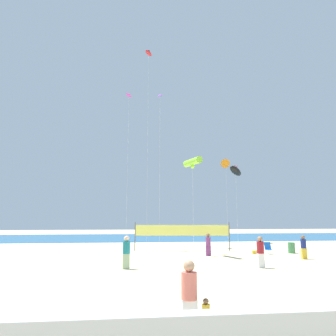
% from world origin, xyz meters
% --- Properties ---
extents(ground_plane, '(120.00, 120.00, 0.00)m').
position_xyz_m(ground_plane, '(0.00, 0.00, 0.00)').
color(ground_plane, beige).
extents(ocean_band, '(120.00, 20.00, 0.01)m').
position_xyz_m(ocean_band, '(0.00, 28.81, 0.00)').
color(ocean_band, '#28608C').
rests_on(ocean_band, ground).
extents(boardwalk_ledge, '(28.00, 0.44, 0.86)m').
position_xyz_m(boardwalk_ledge, '(0.00, -11.28, 0.43)').
color(boardwalk_ledge, '#B7B7BC').
rests_on(boardwalk_ledge, ground).
extents(mother_figure, '(0.39, 0.39, 1.71)m').
position_xyz_m(mother_figure, '(-1.06, -9.93, 0.92)').
color(mother_figure, white).
rests_on(mother_figure, ground).
extents(toddler_figure, '(0.19, 0.19, 0.83)m').
position_xyz_m(toddler_figure, '(-0.68, -10.04, 0.44)').
color(toddler_figure, olive).
rests_on(toddler_figure, ground).
extents(beachgoer_teal_shirt, '(0.41, 0.41, 1.79)m').
position_xyz_m(beachgoer_teal_shirt, '(-2.78, -0.06, 0.96)').
color(beachgoer_teal_shirt, '#99B28C').
rests_on(beachgoer_teal_shirt, ground).
extents(beachgoer_navy_shirt, '(0.36, 0.36, 1.59)m').
position_xyz_m(beachgoer_navy_shirt, '(9.19, 2.71, 0.85)').
color(beachgoer_navy_shirt, gold).
rests_on(beachgoer_navy_shirt, ground).
extents(beachgoer_plum_shirt, '(0.37, 0.37, 1.63)m').
position_xyz_m(beachgoer_plum_shirt, '(3.17, 5.33, 0.87)').
color(beachgoer_plum_shirt, '#7A3872').
rests_on(beachgoer_plum_shirt, ground).
extents(beachgoer_maroon_shirt, '(0.40, 0.40, 1.73)m').
position_xyz_m(beachgoer_maroon_shirt, '(4.74, -0.54, 0.93)').
color(beachgoer_maroon_shirt, white).
rests_on(beachgoer_maroon_shirt, ground).
extents(folding_beach_chair, '(0.52, 0.65, 0.89)m').
position_xyz_m(folding_beach_chair, '(8.17, 6.07, 0.47)').
color(folding_beach_chair, '#1959B2').
rests_on(folding_beach_chair, ground).
extents(trash_barrel, '(0.55, 0.55, 0.84)m').
position_xyz_m(trash_barrel, '(10.19, 6.26, 0.42)').
color(trash_barrel, '#3F7F4C').
rests_on(trash_barrel, ground).
extents(volleyball_net, '(8.10, 1.13, 2.40)m').
position_xyz_m(volleyball_net, '(1.78, 8.94, 1.64)').
color(volleyball_net, '#4C4C51').
rests_on(volleyball_net, ground).
extents(beach_handbag, '(0.33, 0.17, 0.27)m').
position_xyz_m(beach_handbag, '(7.02, 6.08, 0.13)').
color(beach_handbag, gold).
rests_on(beach_handbag, ground).
extents(kite_lime_tube, '(1.20, 2.31, 7.45)m').
position_xyz_m(kite_lime_tube, '(2.19, 5.99, 7.16)').
color(kite_lime_tube, silver).
rests_on(kite_lime_tube, ground).
extents(kite_orange_delta, '(1.05, 0.84, 9.41)m').
position_xyz_m(kite_orange_delta, '(7.95, 15.81, 8.88)').
color(kite_orange_delta, silver).
rests_on(kite_orange_delta, ground).
extents(kite_black_inflatable, '(2.45, 2.46, 9.22)m').
position_xyz_m(kite_black_inflatable, '(9.90, 18.17, 8.46)').
color(kite_black_inflatable, silver).
rests_on(kite_black_inflatable, ground).
extents(kite_red_inflatable, '(1.05, 1.29, 22.33)m').
position_xyz_m(kite_red_inflatable, '(-0.95, 15.92, 21.85)').
color(kite_red_inflatable, silver).
rests_on(kite_red_inflatable, ground).
extents(kite_magenta_diamond, '(0.63, 0.64, 15.42)m').
position_xyz_m(kite_magenta_diamond, '(-3.04, 12.41, 14.78)').
color(kite_magenta_diamond, silver).
rests_on(kite_magenta_diamond, ground).
extents(kite_violet_diamond, '(0.54, 0.54, 14.31)m').
position_xyz_m(kite_violet_diamond, '(-0.14, 9.64, 13.55)').
color(kite_violet_diamond, silver).
rests_on(kite_violet_diamond, ground).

